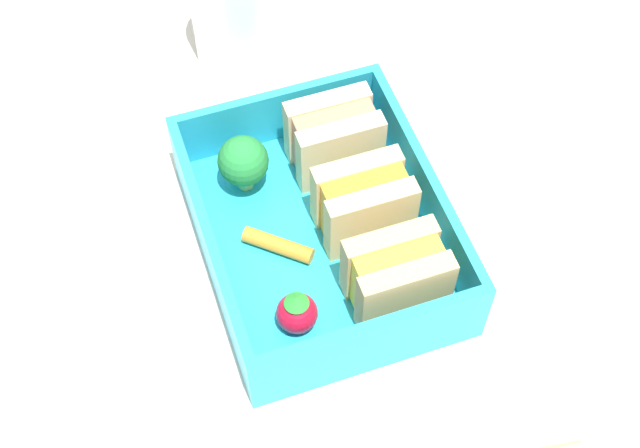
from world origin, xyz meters
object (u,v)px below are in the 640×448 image
sandwich_center (397,276)px  drinking_glass (232,8)px  strawberry_far_left (297,312)px  carrot_stick_far_left (279,248)px  sandwich_left (334,138)px  sandwich_center_left (364,203)px  folded_napkin (61,372)px  broccoli_floret (243,162)px

sandwich_center → drinking_glass: bearing=-172.6°
strawberry_far_left → carrot_stick_far_left: bearing=174.6°
sandwich_left → sandwich_center: 10.74cm
carrot_stick_far_left → strawberry_far_left: bearing=-5.4°
sandwich_left → sandwich_center_left: same height
sandwich_center → strawberry_far_left: (-0.18, -5.98, -1.06)cm
sandwich_left → drinking_glass: bearing=-166.6°
sandwich_center_left → folded_napkin: size_ratio=0.40×
folded_napkin → sandwich_center_left: bearing=99.5°
sandwich_center_left → carrot_stick_far_left: (0.21, -5.51, -1.90)cm
sandwich_center → drinking_glass: (-23.45, -3.03, 0.80)cm
sandwich_left → broccoli_floret: (-0.05, -5.99, 0.00)cm
sandwich_center_left → sandwich_center: same height
broccoli_floret → carrot_stick_far_left: bearing=4.9°
sandwich_center_left → sandwich_center: bearing=0.0°
broccoli_floret → drinking_glass: (-12.67, 2.96, 0.79)cm
drinking_glass → sandwich_left: bearing=13.4°
sandwich_center_left → drinking_glass: (-18.08, -3.03, 0.80)cm
broccoli_floret → folded_napkin: broccoli_floret is taller
sandwich_left → carrot_stick_far_left: bearing=-44.6°
strawberry_far_left → broccoli_floret: bearing=-179.9°
sandwich_left → strawberry_far_left: size_ratio=1.85×
broccoli_floret → drinking_glass: size_ratio=0.47×
strawberry_far_left → drinking_glass: size_ratio=0.34×
drinking_glass → carrot_stick_far_left: bearing=-7.7°
sandwich_center_left → carrot_stick_far_left: sandwich_center_left is taller
sandwich_center_left → folded_napkin: sandwich_center_left is taller
carrot_stick_far_left → folded_napkin: size_ratio=0.32×
strawberry_far_left → sandwich_left: bearing=150.5°
folded_napkin → strawberry_far_left: bearing=82.1°
sandwich_left → drinking_glass: size_ratio=0.63×
carrot_stick_far_left → drinking_glass: size_ratio=0.51×
sandwich_center → drinking_glass: 23.66cm
sandwich_center_left → broccoli_floret: (-5.41, -5.99, 0.00)cm
sandwich_left → folded_napkin: (8.65, -19.72, -3.40)cm
sandwich_left → strawberry_far_left: sandwich_left is taller
folded_napkin → carrot_stick_far_left: bearing=102.2°
broccoli_floret → carrot_stick_far_left: (5.62, 0.48, -1.90)cm
sandwich_center → strawberry_far_left: bearing=-91.7°
sandwich_center_left → broccoli_floret: sandwich_center_left is taller
carrot_stick_far_left → strawberry_far_left: 5.07cm
broccoli_floret → drinking_glass: bearing=166.8°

